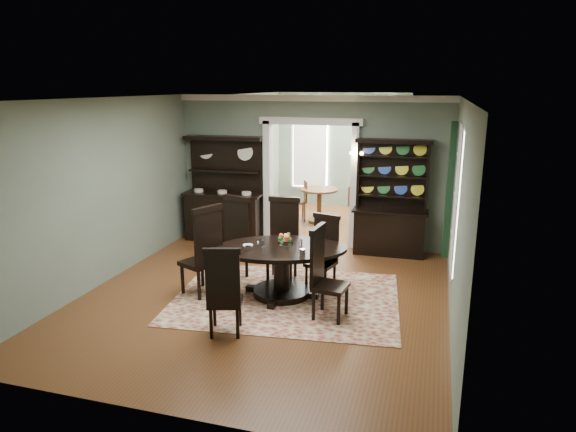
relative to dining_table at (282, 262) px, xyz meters
name	(u,v)px	position (x,y,z in m)	size (l,w,h in m)	color
room	(263,198)	(-0.24, -0.15, 1.02)	(5.51, 6.01, 3.01)	brown
parlor	(335,155)	(-0.24, 5.33, 0.96)	(3.51, 3.50, 3.01)	brown
doorway_trim	(311,166)	(-0.24, 2.80, 1.07)	(2.08, 0.25, 2.57)	silver
right_window	(453,195)	(2.45, 0.73, 1.05)	(0.15, 1.47, 2.12)	white
wall_sconce	(357,155)	(0.71, 2.65, 1.34)	(0.27, 0.21, 0.21)	gold
rug	(286,298)	(0.10, -0.10, -0.55)	(3.39, 2.58, 0.01)	maroon
dining_table	(282,262)	(0.00, 0.00, 0.00)	(2.34, 2.34, 0.79)	black
centerpiece	(286,243)	(0.05, 0.03, 0.30)	(1.22, 0.78, 0.20)	white
chair_far_left	(234,235)	(-1.00, 0.55, 0.18)	(0.63, 0.61, 1.40)	black
chair_far_mid	(283,237)	(-0.19, 0.73, 0.18)	(0.54, 0.52, 1.39)	black
chair_far_right	(324,250)	(0.55, 0.52, 0.08)	(0.53, 0.52, 1.20)	black
chair_end_left	(205,249)	(-1.13, -0.34, 0.21)	(0.68, 0.70, 1.45)	black
chair_end_right	(323,270)	(0.77, -0.56, 0.14)	(0.52, 0.54, 1.32)	black
chair_near	(224,290)	(-0.32, -1.49, 0.10)	(0.56, 0.55, 1.23)	black
sideboard	(224,204)	(-2.04, 2.55, 0.21)	(1.68, 0.66, 2.17)	black
welsh_dresser	(390,213)	(1.40, 2.56, 0.25)	(1.43, 0.55, 2.21)	black
parlor_table	(319,201)	(-0.42, 4.43, -0.02)	(0.89, 0.89, 0.82)	#513417
parlor_chair_left	(301,200)	(-0.88, 4.47, -0.03)	(0.46, 0.46, 0.97)	#513417
parlor_chair_right	(355,203)	(0.41, 4.63, -0.08)	(0.41, 0.40, 0.88)	#513417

